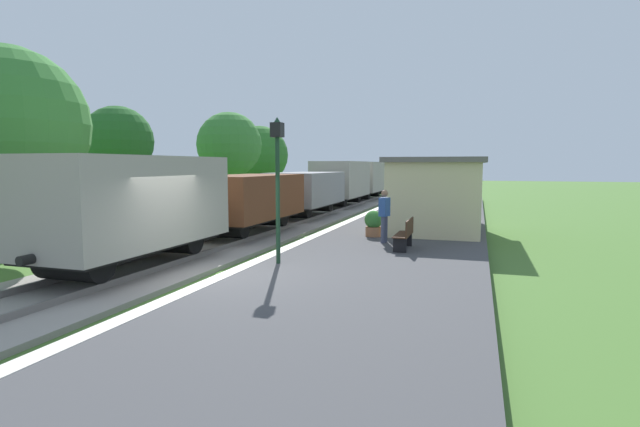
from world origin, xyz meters
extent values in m
plane|color=#47702D|center=(0.00, 0.00, 0.00)|extent=(160.00, 160.00, 0.00)
cube|color=#424244|center=(3.20, 0.00, 0.12)|extent=(6.00, 60.00, 0.25)
cube|color=silver|center=(0.40, 0.00, 0.25)|extent=(0.36, 60.00, 0.01)
cube|color=gray|center=(-2.40, 0.00, 0.06)|extent=(3.80, 60.00, 0.12)
cube|color=slate|center=(-1.68, 0.00, 0.19)|extent=(0.07, 60.00, 0.14)
cube|color=slate|center=(-3.12, 0.00, 0.19)|extent=(0.07, 60.00, 0.14)
cube|color=gray|center=(-2.40, 0.17, 1.88)|extent=(2.50, 5.60, 2.20)
cube|color=black|center=(-2.40, 0.17, 0.93)|extent=(2.10, 5.15, 0.50)
cylinder|color=black|center=(-2.40, 1.96, 0.68)|extent=(1.56, 0.84, 0.84)
cylinder|color=black|center=(-2.40, -1.63, 0.68)|extent=(1.56, 0.84, 0.84)
cylinder|color=black|center=(-2.40, 3.12, 0.93)|extent=(0.20, 0.30, 0.20)
cylinder|color=black|center=(-2.40, -2.78, 0.93)|extent=(0.20, 0.30, 0.20)
cube|color=brown|center=(-2.40, 6.77, 1.58)|extent=(2.50, 5.60, 1.60)
cube|color=black|center=(-2.40, 6.77, 0.93)|extent=(2.10, 5.15, 0.50)
cylinder|color=black|center=(-2.40, 8.56, 0.68)|extent=(1.56, 0.84, 0.84)
cylinder|color=black|center=(-2.40, 4.97, 0.68)|extent=(1.56, 0.84, 0.84)
cylinder|color=black|center=(-2.40, 9.72, 0.93)|extent=(0.20, 0.30, 0.20)
cylinder|color=black|center=(-2.40, 3.82, 0.93)|extent=(0.20, 0.30, 0.20)
cube|color=gray|center=(-2.40, 13.37, 1.58)|extent=(2.50, 5.60, 1.60)
cube|color=black|center=(-2.40, 13.37, 0.93)|extent=(2.10, 5.15, 0.50)
cylinder|color=black|center=(-2.40, 15.16, 0.68)|extent=(1.56, 0.84, 0.84)
cylinder|color=black|center=(-2.40, 11.57, 0.68)|extent=(1.56, 0.84, 0.84)
cylinder|color=black|center=(-2.40, 16.32, 0.93)|extent=(0.20, 0.30, 0.20)
cylinder|color=black|center=(-2.40, 10.42, 0.93)|extent=(0.20, 0.30, 0.20)
cube|color=gray|center=(-2.40, 19.97, 1.88)|extent=(2.50, 5.60, 2.20)
cube|color=black|center=(-2.40, 19.97, 0.93)|extent=(2.10, 5.15, 0.50)
cylinder|color=black|center=(-2.40, 21.76, 0.68)|extent=(1.56, 0.84, 0.84)
cylinder|color=black|center=(-2.40, 18.17, 0.68)|extent=(1.56, 0.84, 0.84)
cylinder|color=black|center=(-2.40, 22.92, 0.93)|extent=(0.20, 0.30, 0.20)
cylinder|color=black|center=(-2.40, 17.02, 0.93)|extent=(0.20, 0.30, 0.20)
cube|color=gray|center=(-2.40, 26.57, 1.88)|extent=(2.50, 5.60, 2.20)
cube|color=black|center=(-2.40, 26.57, 0.93)|extent=(2.10, 5.15, 0.50)
cylinder|color=black|center=(-2.40, 28.36, 0.68)|extent=(1.56, 0.84, 0.84)
cylinder|color=black|center=(-2.40, 24.77, 0.68)|extent=(1.56, 0.84, 0.84)
cylinder|color=black|center=(-2.40, 29.52, 0.93)|extent=(0.20, 0.30, 0.20)
cylinder|color=black|center=(-2.40, 23.62, 0.93)|extent=(0.20, 0.30, 0.20)
cube|color=gray|center=(-2.40, 33.17, 1.58)|extent=(2.50, 5.60, 1.60)
cube|color=black|center=(-2.40, 33.17, 0.93)|extent=(2.10, 5.15, 0.50)
cylinder|color=black|center=(-2.40, 34.96, 0.68)|extent=(1.56, 0.84, 0.84)
cylinder|color=black|center=(-2.40, 31.37, 0.68)|extent=(1.56, 0.84, 0.84)
cylinder|color=black|center=(-2.40, 36.12, 0.93)|extent=(0.20, 0.30, 0.20)
cylinder|color=black|center=(-2.40, 30.22, 0.93)|extent=(0.20, 0.30, 0.20)
cube|color=beige|center=(4.40, 9.50, 1.55)|extent=(3.20, 5.50, 2.60)
cube|color=#66605B|center=(4.40, 9.50, 2.94)|extent=(3.50, 5.80, 0.18)
cube|color=black|center=(2.79, 8.40, 1.68)|extent=(0.03, 0.90, 0.80)
cube|color=#422819|center=(3.78, 4.61, 0.69)|extent=(0.42, 1.50, 0.04)
cube|color=#422819|center=(3.97, 4.61, 0.93)|extent=(0.04, 1.50, 0.45)
cube|color=black|center=(3.78, 4.01, 0.46)|extent=(0.38, 0.06, 0.42)
cube|color=black|center=(3.78, 5.21, 0.46)|extent=(0.38, 0.06, 0.42)
cube|color=#422819|center=(3.78, 14.88, 0.69)|extent=(0.42, 1.50, 0.04)
cube|color=#422819|center=(3.97, 14.88, 0.93)|extent=(0.04, 1.50, 0.45)
cube|color=black|center=(3.78, 14.28, 0.46)|extent=(0.38, 0.06, 0.42)
cube|color=black|center=(3.78, 15.48, 0.46)|extent=(0.38, 0.06, 0.42)
cylinder|color=#474C66|center=(3.00, 5.60, 0.68)|extent=(0.15, 0.15, 0.86)
cylinder|color=#474C66|center=(3.04, 5.75, 0.68)|extent=(0.15, 0.15, 0.86)
cube|color=#2D5199|center=(3.02, 5.67, 1.41)|extent=(0.33, 0.43, 0.60)
sphere|color=#936B51|center=(3.02, 5.67, 1.85)|extent=(0.22, 0.22, 0.22)
cylinder|color=#9E6642|center=(2.41, 6.91, 0.42)|extent=(0.56, 0.56, 0.34)
sphere|color=#387A33|center=(2.41, 6.91, 0.85)|extent=(0.64, 0.64, 0.64)
cylinder|color=#193823|center=(1.06, 1.52, 1.85)|extent=(0.11, 0.11, 3.20)
cube|color=black|center=(1.06, 1.52, 3.63)|extent=(0.28, 0.28, 0.36)
sphere|color=#F2E5BF|center=(1.06, 1.52, 3.63)|extent=(0.20, 0.20, 0.20)
cone|color=#193823|center=(1.06, 1.52, 3.87)|extent=(0.20, 0.20, 0.16)
cylinder|color=#4C3823|center=(-7.08, 0.88, 1.13)|extent=(0.28, 0.28, 2.26)
sphere|color=#387A33|center=(-7.08, 0.88, 3.94)|extent=(4.47, 4.47, 4.47)
cylinder|color=#4C3823|center=(-10.10, 8.93, 1.32)|extent=(0.28, 0.28, 2.64)
sphere|color=#235B23|center=(-10.10, 8.93, 3.86)|extent=(3.24, 3.24, 3.24)
cylinder|color=#4C3823|center=(-8.24, 16.17, 1.26)|extent=(0.28, 0.28, 2.51)
sphere|color=#387A33|center=(-8.24, 16.17, 3.95)|extent=(3.84, 3.84, 3.84)
cylinder|color=#4C3823|center=(-9.74, 23.49, 0.94)|extent=(0.28, 0.28, 1.87)
sphere|color=#2D6B28|center=(-9.74, 23.49, 3.49)|extent=(4.33, 4.33, 4.33)
camera|label=1|loc=(5.87, -9.82, 2.76)|focal=27.31mm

